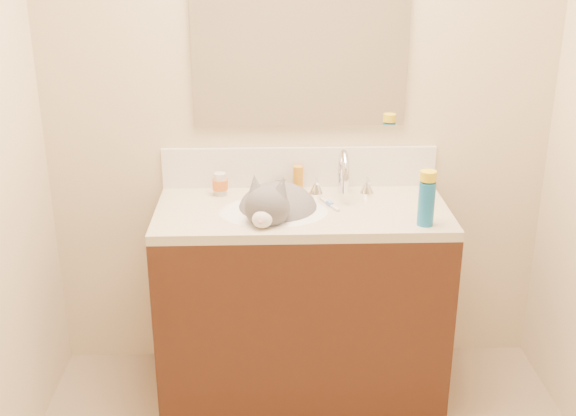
{
  "coord_description": "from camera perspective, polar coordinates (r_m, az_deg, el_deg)",
  "views": [
    {
      "loc": [
        -0.15,
        -1.78,
        1.93
      ],
      "look_at": [
        -0.06,
        0.92,
        0.88
      ],
      "focal_mm": 45.0,
      "sensor_mm": 36.0,
      "label": 1
    }
  ],
  "objects": [
    {
      "name": "counter_slab",
      "position": [
        2.96,
        1.13,
        -0.36
      ],
      "size": [
        1.2,
        0.55,
        0.04
      ],
      "primitive_type": "cube",
      "color": "beige",
      "rests_on": "vanity_cabinet"
    },
    {
      "name": "cat",
      "position": [
        2.95,
        -0.93,
        -0.35
      ],
      "size": [
        0.42,
        0.5,
        0.35
      ],
      "rotation": [
        0.0,
        0.0,
        -0.26
      ],
      "color": "#555255",
      "rests_on": "basin"
    },
    {
      "name": "spray_cap",
      "position": [
        2.77,
        11.03,
        2.51
      ],
      "size": [
        0.07,
        0.07,
        0.04
      ],
      "primitive_type": "cylinder",
      "rotation": [
        0.0,
        0.0,
        -0.12
      ],
      "color": "yellow",
      "rests_on": "spray_can"
    },
    {
      "name": "toothbrush",
      "position": [
        2.98,
        3.32,
        0.28
      ],
      "size": [
        0.07,
        0.15,
        0.01
      ],
      "primitive_type": "cube",
      "rotation": [
        0.0,
        0.0,
        0.39
      ],
      "color": "silver",
      "rests_on": "counter_slab"
    },
    {
      "name": "silver_jar",
      "position": [
        3.14,
        -0.65,
        1.87
      ],
      "size": [
        0.06,
        0.06,
        0.06
      ],
      "primitive_type": "cylinder",
      "rotation": [
        0.0,
        0.0,
        0.42
      ],
      "color": "#B7B7BC",
      "rests_on": "counter_slab"
    },
    {
      "name": "basin",
      "position": [
        2.95,
        -1.18,
        -1.5
      ],
      "size": [
        0.45,
        0.36,
        0.14
      ],
      "primitive_type": "ellipsoid",
      "color": "white",
      "rests_on": "vanity_cabinet"
    },
    {
      "name": "pill_label",
      "position": [
        3.1,
        -5.38,
        1.87
      ],
      "size": [
        0.09,
        0.09,
        0.04
      ],
      "primitive_type": "cylinder",
      "rotation": [
        0.0,
        0.0,
        0.37
      ],
      "color": "orange",
      "rests_on": "pill_bottle"
    },
    {
      "name": "mirror",
      "position": [
        3.04,
        0.97,
        13.86
      ],
      "size": [
        0.9,
        0.02,
        0.8
      ],
      "primitive_type": "cube",
      "color": "white",
      "rests_on": "room_shell"
    },
    {
      "name": "spray_can",
      "position": [
        2.81,
        10.87,
        0.34
      ],
      "size": [
        0.07,
        0.07,
        0.17
      ],
      "primitive_type": "cylinder",
      "rotation": [
        0.0,
        0.0,
        -0.12
      ],
      "color": "#186AAA",
      "rests_on": "counter_slab"
    },
    {
      "name": "room_shell",
      "position": [
        1.84,
        2.83,
        7.23
      ],
      "size": [
        2.24,
        2.54,
        2.52
      ],
      "color": "beige",
      "rests_on": "ground"
    },
    {
      "name": "toothbrush_head",
      "position": [
        2.98,
        3.32,
        0.34
      ],
      "size": [
        0.03,
        0.04,
        0.02
      ],
      "primitive_type": "cube",
      "rotation": [
        0.0,
        0.0,
        0.39
      ],
      "color": "#6B92E3",
      "rests_on": "counter_slab"
    },
    {
      "name": "pill_bottle",
      "position": [
        3.1,
        -5.38,
        1.9
      ],
      "size": [
        0.07,
        0.07,
        0.1
      ],
      "primitive_type": "cylinder",
      "rotation": [
        0.0,
        0.0,
        0.37
      ],
      "color": "silver",
      "rests_on": "counter_slab"
    },
    {
      "name": "backsplash",
      "position": [
        3.17,
        0.9,
        3.24
      ],
      "size": [
        1.2,
        0.02,
        0.18
      ],
      "primitive_type": "cube",
      "color": "white",
      "rests_on": "counter_slab"
    },
    {
      "name": "amber_bottle",
      "position": [
        3.14,
        0.81,
        2.37
      ],
      "size": [
        0.05,
        0.05,
        0.11
      ],
      "primitive_type": "cylinder",
      "rotation": [
        0.0,
        0.0,
        0.22
      ],
      "color": "orange",
      "rests_on": "counter_slab"
    },
    {
      "name": "vanity_cabinet",
      "position": [
        3.15,
        1.07,
        -7.65
      ],
      "size": [
        1.2,
        0.55,
        0.82
      ],
      "primitive_type": "cube",
      "color": "#3D1E11",
      "rests_on": "ground"
    },
    {
      "name": "faucet",
      "position": [
        3.07,
        4.37,
        2.47
      ],
      "size": [
        0.28,
        0.2,
        0.21
      ],
      "color": "silver",
      "rests_on": "counter_slab"
    }
  ]
}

